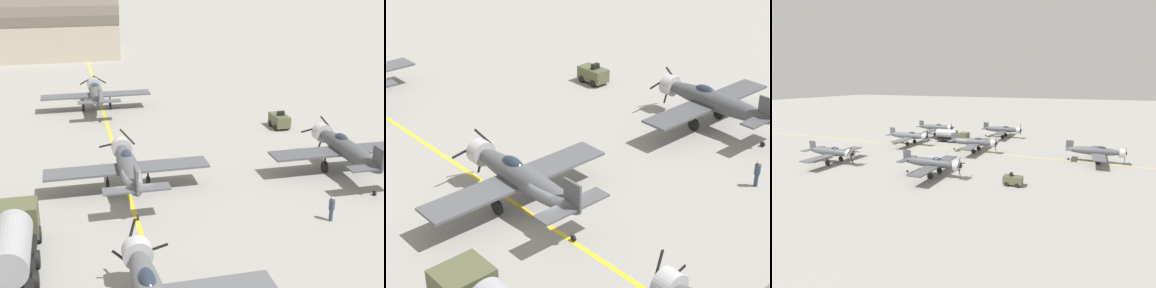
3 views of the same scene
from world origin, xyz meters
The scene contains 13 objects.
ground_plane centered at (0.00, 0.00, 0.00)m, with size 400.00×400.00×0.00m, color gray.
taxiway_stripe centered at (0.00, 0.00, 0.00)m, with size 0.30×160.00×0.01m, color yellow.
airplane_mid_left centered at (-17.57, 3.83, 2.01)m, with size 12.00×9.98×3.80m.
airplane_near_center centered at (-0.97, -13.34, 2.01)m, with size 12.00×9.98×3.76m.
airplane_near_left centered at (-14.33, -13.51, 2.01)m, with size 12.00×9.98×3.65m.
airplane_mid_right centered at (17.29, 2.51, 2.01)m, with size 12.00×9.98×3.65m.
airplane_mid_center centered at (0.07, 2.78, 2.01)m, with size 12.00×9.98×3.65m.
airplane_near_right centered at (17.69, -17.11, 2.01)m, with size 12.00×9.98×3.65m.
airplane_far_center centered at (-0.61, 25.42, 2.01)m, with size 12.00×9.98×3.65m.
fuel_tanker centered at (-7.34, -5.63, 1.51)m, with size 2.68×8.00×2.98m.
tow_tractor centered at (16.80, 14.72, 0.79)m, with size 1.57×2.60×1.79m.
ground_crew_walking centered at (12.35, -4.87, 0.95)m, with size 0.38×0.38×1.73m.
supply_crate_by_tanker centered at (-14.08, -6.22, 0.57)m, with size 1.36×1.14×1.14m, color brown.
Camera 3 is at (55.61, 23.60, 14.12)m, focal length 28.00 mm.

